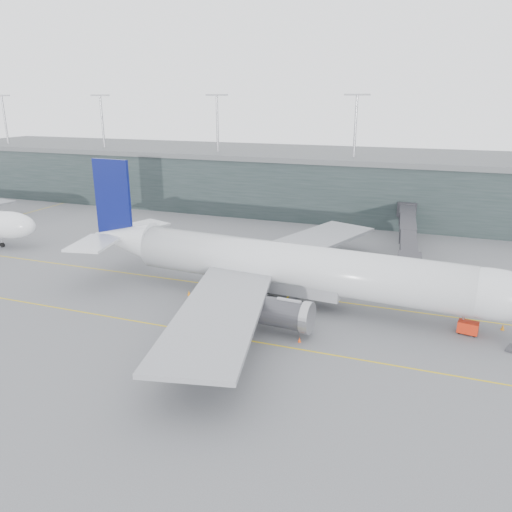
% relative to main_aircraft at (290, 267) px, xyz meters
% --- Properties ---
extents(ground, '(320.00, 320.00, 0.00)m').
position_rel_main_aircraft_xyz_m(ground, '(-5.69, 6.47, -5.39)').
color(ground, '#525257').
rests_on(ground, ground).
extents(taxiline_a, '(160.00, 0.25, 0.02)m').
position_rel_main_aircraft_xyz_m(taxiline_a, '(-5.69, 2.47, -5.38)').
color(taxiline_a, gold).
rests_on(taxiline_a, ground).
extents(taxiline_b, '(160.00, 0.25, 0.02)m').
position_rel_main_aircraft_xyz_m(taxiline_b, '(-5.69, -13.53, -5.38)').
color(taxiline_b, gold).
rests_on(taxiline_b, ground).
extents(taxiline_lead_main, '(0.25, 60.00, 0.02)m').
position_rel_main_aircraft_xyz_m(taxiline_lead_main, '(-0.69, 26.47, -5.38)').
color(taxiline_lead_main, gold).
rests_on(taxiline_lead_main, ground).
extents(taxiline_lead_adj, '(0.25, 60.00, 0.02)m').
position_rel_main_aircraft_xyz_m(taxiline_lead_adj, '(-80.69, 26.47, -5.38)').
color(taxiline_lead_adj, gold).
rests_on(taxiline_lead_adj, ground).
extents(terminal, '(240.00, 36.00, 29.00)m').
position_rel_main_aircraft_xyz_m(terminal, '(-5.69, 64.47, 2.23)').
color(terminal, '#1F2A29').
rests_on(terminal, ground).
extents(main_aircraft, '(68.46, 64.18, 19.19)m').
position_rel_main_aircraft_xyz_m(main_aircraft, '(0.00, 0.00, 0.00)').
color(main_aircraft, silver).
rests_on(main_aircraft, ground).
extents(jet_bridge, '(7.04, 44.65, 6.80)m').
position_rel_main_aircraft_xyz_m(jet_bridge, '(14.52, 31.49, -0.30)').
color(jet_bridge, '#29282D').
rests_on(jet_bridge, ground).
extents(gse_cart, '(2.65, 1.91, 1.66)m').
position_rel_main_aircraft_xyz_m(gse_cart, '(24.12, -2.26, -4.46)').
color(gse_cart, red).
rests_on(gse_cart, ground).
extents(uld_a, '(2.51, 2.12, 2.08)m').
position_rel_main_aircraft_xyz_m(uld_a, '(-11.59, 15.66, -4.29)').
color(uld_a, '#37383C').
rests_on(uld_a, ground).
extents(uld_b, '(2.53, 2.17, 2.04)m').
position_rel_main_aircraft_xyz_m(uld_b, '(-7.10, 17.48, -4.31)').
color(uld_b, '#37383C').
rests_on(uld_b, ground).
extents(uld_c, '(2.03, 1.67, 1.78)m').
position_rel_main_aircraft_xyz_m(uld_c, '(-6.37, 16.64, -4.45)').
color(uld_c, '#37383C').
rests_on(uld_c, ground).
extents(cone_nose, '(0.49, 0.49, 0.78)m').
position_rel_main_aircraft_xyz_m(cone_nose, '(28.42, 0.51, -5.00)').
color(cone_nose, '#CD720B').
rests_on(cone_nose, ground).
extents(cone_wing_stbd, '(0.39, 0.39, 0.63)m').
position_rel_main_aircraft_xyz_m(cone_wing_stbd, '(4.79, -11.73, -5.07)').
color(cone_wing_stbd, '#ED410D').
rests_on(cone_wing_stbd, ground).
extents(cone_wing_port, '(0.43, 0.43, 0.68)m').
position_rel_main_aircraft_xyz_m(cone_wing_port, '(1.04, 18.64, -5.05)').
color(cone_wing_port, '#F4570D').
rests_on(cone_wing_port, ground).
extents(cone_tail, '(0.49, 0.49, 0.78)m').
position_rel_main_aircraft_xyz_m(cone_tail, '(-14.89, -2.88, -5.00)').
color(cone_tail, orange).
rests_on(cone_tail, ground).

